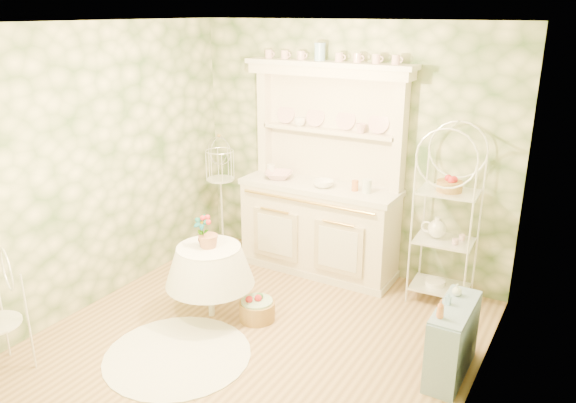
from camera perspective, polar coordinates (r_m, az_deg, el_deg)
The scene contains 21 objects.
floor at distance 5.18m, azimuth -2.87°, elevation -13.72°, with size 3.60×3.60×0.00m, color tan.
ceiling at distance 4.36m, azimuth -3.48°, elevation 17.69°, with size 3.60×3.60×0.00m, color white.
wall_left at distance 5.75m, azimuth -18.36°, elevation 3.43°, with size 3.60×3.60×0.00m, color beige.
wall_right at distance 3.96m, azimuth 19.26°, elevation -3.56°, with size 3.60×3.60×0.00m, color beige.
wall_back at distance 6.12m, azimuth 6.17°, elevation 5.20°, with size 3.60×3.60×0.00m, color beige.
wall_front at distance 3.36m, azimuth -20.40°, elevation -7.82°, with size 3.60×3.60×0.00m, color beige.
kitchen_dresser at distance 6.01m, azimuth 3.26°, elevation 3.00°, with size 1.87×0.61×2.29m, color white.
bakers_rack at distance 5.62m, azimuth 15.78°, elevation -1.68°, with size 0.55×0.39×1.76m, color white.
side_shelf at distance 4.77m, azimuth 16.34°, elevation -13.54°, with size 0.25×0.68×0.58m, color #809DBA.
round_table at distance 5.42m, azimuth -7.88°, elevation -8.46°, with size 0.58×0.58×0.63m, color white.
birdcage_stand at distance 6.68m, azimuth -6.79°, elevation 0.42°, with size 0.32×0.32×1.37m, color white.
floor_basket at distance 5.40m, azimuth -3.17°, elevation -10.69°, with size 0.38×0.38×0.25m, color #AB8043.
lace_rug at distance 5.04m, azimuth -11.15°, elevation -15.06°, with size 1.25×1.25×0.01m, color white.
bowl_floral at distance 6.25m, azimuth -0.95°, elevation 2.43°, with size 0.31×0.31×0.08m, color white.
bowl_white at distance 5.95m, azimuth 3.60°, elevation 1.55°, with size 0.23×0.23×0.07m, color white.
cup_left at distance 6.19m, azimuth 1.19°, elevation 7.94°, with size 0.12×0.12×0.10m, color white.
cup_right at distance 5.88m, azimuth 7.41°, elevation 7.19°, with size 0.11×0.11×0.10m, color white.
potted_geranium at distance 5.21m, azimuth -8.71°, elevation -3.20°, with size 0.16×0.11×0.31m, color #3F7238.
bottle_amber at distance 4.39m, azimuth 15.23°, elevation -10.56°, with size 0.06×0.06×0.15m, color #C9753E.
bottle_blue at distance 4.60m, azimuth 15.96°, elevation -9.55°, with size 0.04×0.04×0.10m, color #86B4DE.
bottle_glass at distance 4.75m, azimuth 16.78°, elevation -8.77°, with size 0.08×0.08×0.10m, color silver.
Camera 1 is at (2.41, -3.63, 2.79)m, focal length 35.00 mm.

